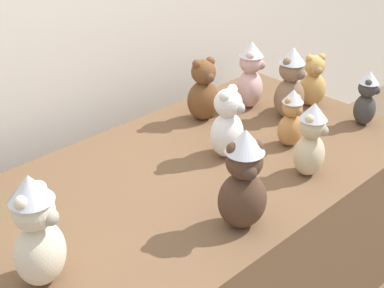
# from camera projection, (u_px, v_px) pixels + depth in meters

# --- Properties ---
(display_table) EXTENTS (1.91, 1.00, 0.74)m
(display_table) POSITION_uv_depth(u_px,v_px,m) (192.00, 248.00, 2.33)
(display_table) COLOR brown
(display_table) RESTS_ON ground_plane
(teddy_bear_caramel) EXTENTS (0.12, 0.11, 0.25)m
(teddy_bear_caramel) POSITION_uv_depth(u_px,v_px,m) (291.00, 118.00, 2.27)
(teddy_bear_caramel) COLOR #B27A42
(teddy_bear_caramel) RESTS_ON display_table
(teddy_bear_snow) EXTENTS (0.18, 0.16, 0.29)m
(teddy_bear_snow) POSITION_uv_depth(u_px,v_px,m) (228.00, 125.00, 2.19)
(teddy_bear_snow) COLOR white
(teddy_bear_snow) RESTS_ON display_table
(teddy_bear_charcoal) EXTENTS (0.14, 0.14, 0.25)m
(teddy_bear_charcoal) POSITION_uv_depth(u_px,v_px,m) (366.00, 99.00, 2.44)
(teddy_bear_charcoal) COLOR #383533
(teddy_bear_charcoal) RESTS_ON display_table
(teddy_bear_chestnut) EXTENTS (0.17, 0.16, 0.29)m
(teddy_bear_chestnut) POSITION_uv_depth(u_px,v_px,m) (203.00, 91.00, 2.48)
(teddy_bear_chestnut) COLOR brown
(teddy_bear_chestnut) RESTS_ON display_table
(teddy_bear_cocoa) EXTENTS (0.21, 0.20, 0.35)m
(teddy_bear_cocoa) POSITION_uv_depth(u_px,v_px,m) (243.00, 181.00, 1.77)
(teddy_bear_cocoa) COLOR #4C3323
(teddy_bear_cocoa) RESTS_ON display_table
(teddy_bear_honey) EXTENTS (0.17, 0.16, 0.25)m
(teddy_bear_honey) POSITION_uv_depth(u_px,v_px,m) (313.00, 82.00, 2.61)
(teddy_bear_honey) COLOR tan
(teddy_bear_honey) RESTS_ON display_table
(teddy_bear_sand) EXTENTS (0.15, 0.14, 0.29)m
(teddy_bear_sand) POSITION_uv_depth(u_px,v_px,m) (311.00, 140.00, 2.06)
(teddy_bear_sand) COLOR #CCB78E
(teddy_bear_sand) RESTS_ON display_table
(teddy_bear_mocha) EXTENTS (0.15, 0.13, 0.33)m
(teddy_bear_mocha) POSITION_uv_depth(u_px,v_px,m) (290.00, 84.00, 2.48)
(teddy_bear_mocha) COLOR #7F6047
(teddy_bear_mocha) RESTS_ON display_table
(teddy_bear_blush) EXTENTS (0.19, 0.18, 0.32)m
(teddy_bear_blush) POSITION_uv_depth(u_px,v_px,m) (250.00, 75.00, 2.58)
(teddy_bear_blush) COLOR beige
(teddy_bear_blush) RESTS_ON display_table
(teddy_bear_cream) EXTENTS (0.20, 0.19, 0.36)m
(teddy_bear_cream) POSITION_uv_depth(u_px,v_px,m) (37.00, 232.00, 1.54)
(teddy_bear_cream) COLOR beige
(teddy_bear_cream) RESTS_ON display_table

